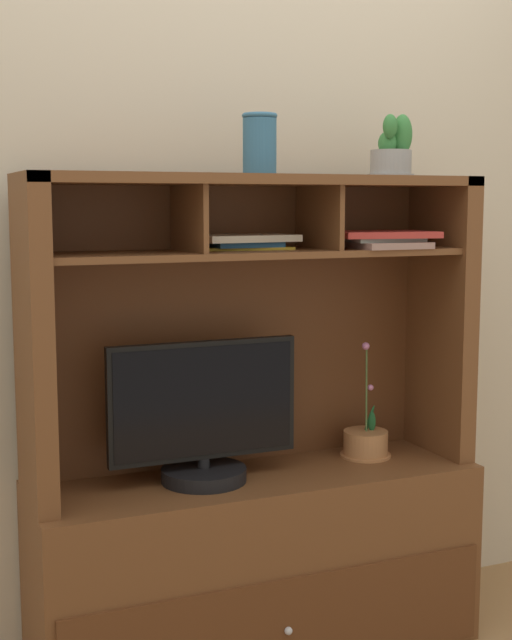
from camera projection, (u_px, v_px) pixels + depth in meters
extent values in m
cube|color=beige|center=(225.00, 209.00, 2.89)|extent=(6.00, 0.02, 2.80)
cube|color=brown|center=(256.00, 562.00, 2.80)|extent=(1.40, 0.45, 0.58)
cube|color=#583018|center=(287.00, 629.00, 2.61)|extent=(1.34, 0.01, 0.31)
sphere|color=silver|center=(288.00, 631.00, 2.59)|extent=(0.02, 0.02, 0.02)
cube|color=brown|center=(33.00, 341.00, 2.44)|extent=(0.06, 0.35, 0.92)
cube|color=brown|center=(440.00, 316.00, 2.96)|extent=(0.06, 0.35, 0.92)
cube|color=#583018|center=(236.00, 325.00, 2.85)|extent=(1.34, 0.02, 0.89)
cube|color=brown|center=(256.00, 180.00, 2.64)|extent=(1.40, 0.35, 0.03)
cube|color=brown|center=(256.00, 253.00, 2.67)|extent=(1.28, 0.32, 0.02)
cube|color=brown|center=(189.00, 218.00, 2.57)|extent=(0.02, 0.30, 0.19)
cube|color=brown|center=(319.00, 217.00, 2.74)|extent=(0.02, 0.30, 0.19)
cylinder|color=black|center=(204.00, 474.00, 2.68)|extent=(0.26, 0.26, 0.04)
cylinder|color=black|center=(204.00, 463.00, 2.68)|extent=(0.04, 0.04, 0.03)
cube|color=black|center=(203.00, 400.00, 2.65)|extent=(0.59, 0.03, 0.36)
cube|color=black|center=(205.00, 401.00, 2.64)|extent=(0.56, 0.00, 0.33)
cylinder|color=#B27546|center=(366.00, 444.00, 2.94)|extent=(0.15, 0.15, 0.09)
cylinder|color=#B27546|center=(365.00, 455.00, 2.95)|extent=(0.17, 0.17, 0.01)
cylinder|color=#4C6B38|center=(366.00, 388.00, 2.92)|extent=(0.01, 0.02, 0.29)
sphere|color=#CD78AE|center=(371.00, 388.00, 2.93)|extent=(0.02, 0.02, 0.02)
sphere|color=#CD78AE|center=(366.00, 346.00, 2.88)|extent=(0.02, 0.02, 0.02)
ellipsoid|color=#1C5B30|center=(372.00, 422.00, 2.93)|extent=(0.04, 0.04, 0.08)
ellipsoid|color=#1C5B30|center=(369.00, 421.00, 2.95)|extent=(0.04, 0.05, 0.11)
cube|color=gold|center=(239.00, 248.00, 2.70)|extent=(0.32, 0.19, 0.01)
cube|color=#245688|center=(243.00, 244.00, 2.70)|extent=(0.21, 0.16, 0.02)
cube|color=beige|center=(244.00, 238.00, 2.69)|extent=(0.31, 0.21, 0.02)
cube|color=gray|center=(384.00, 245.00, 2.79)|extent=(0.23, 0.24, 0.02)
cube|color=slate|center=(380.00, 240.00, 2.78)|extent=(0.24, 0.20, 0.01)
cube|color=#AE322D|center=(382.00, 234.00, 2.79)|extent=(0.34, 0.27, 0.02)
cylinder|color=gray|center=(391.00, 163.00, 2.79)|extent=(0.13, 0.13, 0.08)
cylinder|color=gray|center=(390.00, 175.00, 2.80)|extent=(0.15, 0.15, 0.01)
ellipsoid|color=#327436|center=(402.00, 135.00, 2.79)|extent=(0.06, 0.06, 0.13)
ellipsoid|color=#327436|center=(387.00, 143.00, 2.79)|extent=(0.06, 0.07, 0.07)
ellipsoid|color=#327436|center=(390.00, 126.00, 2.75)|extent=(0.05, 0.04, 0.08)
cylinder|color=#306284|center=(260.00, 147.00, 2.60)|extent=(0.10, 0.10, 0.16)
torus|color=#306284|center=(260.00, 116.00, 2.59)|extent=(0.10, 0.10, 0.01)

